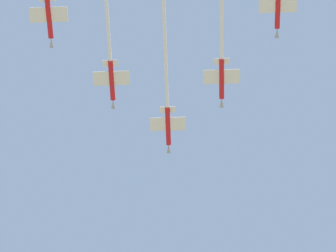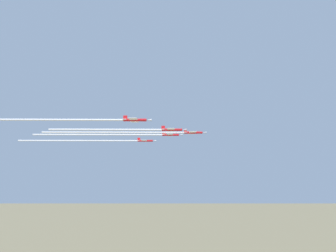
% 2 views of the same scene
% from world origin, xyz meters
% --- Properties ---
extents(jet_lead, '(17.99, 92.86, 2.73)m').
position_xyz_m(jet_lead, '(13.15, -42.86, 158.44)').
color(jet_lead, red).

